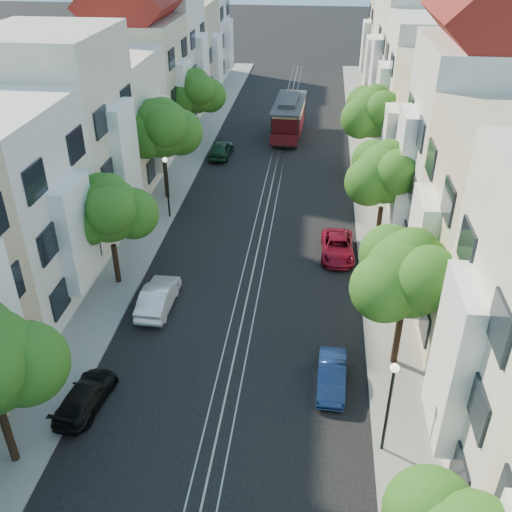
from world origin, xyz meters
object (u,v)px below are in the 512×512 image
(lamp_east, at_px, (390,395))
(parked_car_e_mid, at_px, (332,376))
(tree_e_d, at_px, (374,113))
(lamp_west, at_px, (167,179))
(cable_car, at_px, (289,115))
(parked_car_w_mid, at_px, (158,297))
(tree_e_b, at_px, (409,276))
(tree_w_d, at_px, (196,93))
(parked_car_w_far, at_px, (221,149))
(tree_w_c, at_px, (163,130))
(parked_car_e_far, at_px, (338,247))
(parked_car_w_near, at_px, (85,396))
(tree_e_c, at_px, (386,175))
(tree_w_b, at_px, (109,211))

(lamp_east, height_order, parked_car_e_mid, lamp_east)
(tree_e_d, distance_m, lamp_west, 16.39)
(cable_car, height_order, parked_car_w_mid, cable_car)
(lamp_east, height_order, cable_car, lamp_east)
(tree_e_b, xyz_separation_m, tree_w_d, (-14.40, 27.00, -0.13))
(parked_car_e_mid, relative_size, parked_car_w_far, 0.85)
(tree_w_c, xyz_separation_m, parked_car_e_mid, (11.54, -17.70, -4.52))
(parked_car_e_far, relative_size, parked_car_w_near, 1.13)
(tree_e_c, relative_size, parked_car_w_near, 1.78)
(tree_w_d, relative_size, parked_car_w_far, 1.65)
(parked_car_w_near, bearing_deg, tree_w_d, -80.51)
(parked_car_e_mid, relative_size, parked_car_w_near, 0.92)
(tree_e_d, height_order, lamp_west, tree_e_d)
(tree_e_b, distance_m, cable_car, 31.47)
(lamp_west, height_order, parked_car_w_far, lamp_west)
(tree_w_b, bearing_deg, lamp_east, -36.58)
(tree_w_d, xyz_separation_m, parked_car_w_mid, (2.74, -23.95, -3.94))
(parked_car_e_mid, bearing_deg, tree_e_c, 78.61)
(tree_e_b, bearing_deg, tree_e_d, 90.00)
(parked_car_w_near, bearing_deg, lamp_east, -178.04)
(parked_car_e_mid, bearing_deg, parked_car_e_far, 89.43)
(lamp_west, bearing_deg, parked_car_e_far, -18.36)
(tree_w_d, relative_size, parked_car_e_mid, 1.95)
(parked_car_w_near, distance_m, parked_car_w_mid, 7.16)
(parked_car_e_mid, bearing_deg, parked_car_w_near, -165.76)
(tree_w_b, relative_size, parked_car_e_far, 1.52)
(tree_e_c, distance_m, cable_car, 20.91)
(lamp_west, xyz_separation_m, parked_car_e_mid, (10.70, -14.73, -2.29))
(lamp_west, xyz_separation_m, parked_car_e_far, (11.06, -3.67, -2.27))
(tree_w_c, xyz_separation_m, lamp_east, (13.44, -20.98, -2.22))
(tree_e_d, distance_m, parked_car_e_far, 13.59)
(tree_e_d, relative_size, lamp_west, 1.65)
(tree_w_c, relative_size, parked_car_e_far, 1.72)
(tree_w_c, height_order, parked_car_w_far, tree_w_c)
(parked_car_e_mid, bearing_deg, cable_car, 98.18)
(tree_e_c, bearing_deg, tree_w_c, 160.85)
(tree_w_c, distance_m, parked_car_w_mid, 13.95)
(tree_e_d, bearing_deg, cable_car, 128.17)
(tree_e_d, bearing_deg, tree_e_b, -90.00)
(tree_e_b, xyz_separation_m, tree_e_d, (0.00, 22.00, 0.13))
(tree_e_d, xyz_separation_m, parked_car_e_far, (-2.50, -12.65, -4.30))
(tree_w_d, distance_m, lamp_west, 14.11)
(cable_car, relative_size, parked_car_w_mid, 2.07)
(parked_car_e_mid, height_order, parked_car_e_far, parked_car_e_far)
(tree_e_d, distance_m, parked_car_w_near, 29.33)
(tree_w_b, xyz_separation_m, tree_w_d, (0.00, 22.00, 0.20))
(tree_e_c, height_order, lamp_east, tree_e_c)
(tree_e_b, relative_size, lamp_east, 1.61)
(parked_car_e_far, bearing_deg, parked_car_e_mid, -92.52)
(lamp_west, distance_m, parked_car_w_mid, 10.38)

